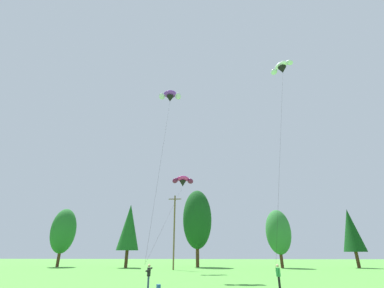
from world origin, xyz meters
name	(u,v)px	position (x,y,z in m)	size (l,w,h in m)	color
treeline_tree_b	(63,231)	(-28.08, 50.65, 6.61)	(4.75, 4.75, 10.92)	#472D19
treeline_tree_c	(129,227)	(-14.00, 48.12, 7.06)	(4.08, 4.08, 11.27)	#472D19
treeline_tree_d	(197,219)	(-1.13, 51.49, 8.84)	(5.74, 5.74, 14.60)	#472D19
treeline_tree_e	(278,232)	(14.09, 49.01, 6.12)	(4.53, 4.53, 10.12)	#472D19
treeline_tree_f	(351,230)	(27.68, 49.63, 6.43)	(3.86, 3.86, 10.27)	#472D19
utility_pole	(174,229)	(-4.68, 42.40, 6.16)	(2.20, 0.26, 11.77)	brown
kite_flyer_near	(149,274)	(-3.77, 18.96, 1.00)	(0.67, 0.69, 1.69)	navy
kite_flyer_mid	(278,274)	(6.14, 19.21, 0.99)	(0.43, 0.59, 1.69)	black
parafoil_kite_high_purple	(170,96)	(-4.53, 31.41, 25.11)	(3.81, 13.27, 24.46)	purple
parafoil_kite_mid_white	(282,68)	(11.32, 25.99, 25.58)	(6.77, 8.26, 25.24)	white
parafoil_kite_far_magenta	(183,181)	(-2.89, 37.32, 13.08)	(3.57, 19.35, 12.33)	#D12893
backpack	(158,287)	(-2.78, 17.86, 0.20)	(0.32, 0.24, 0.40)	#234C89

